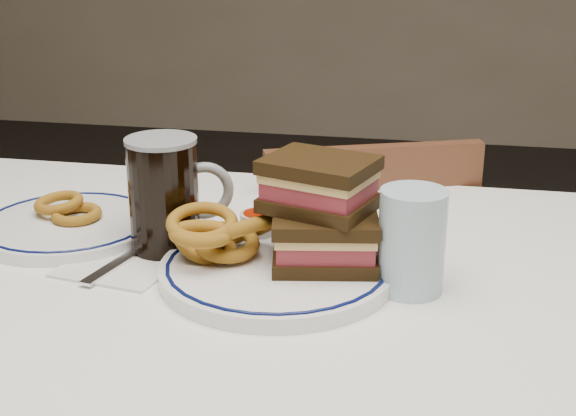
% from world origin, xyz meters
% --- Properties ---
extents(dining_table, '(1.27, 0.87, 0.75)m').
position_xyz_m(dining_table, '(0.00, 0.00, 0.64)').
color(dining_table, white).
rests_on(dining_table, floor).
extents(chair_far, '(0.49, 0.49, 0.82)m').
position_xyz_m(chair_far, '(0.07, 0.49, 0.45)').
color(chair_far, '#462416').
rests_on(chair_far, floor).
extents(main_plate, '(0.30, 0.30, 0.02)m').
position_xyz_m(main_plate, '(0.02, 0.00, 0.76)').
color(main_plate, white).
rests_on(main_plate, dining_table).
extents(reuben_sandwich, '(0.16, 0.15, 0.14)m').
position_xyz_m(reuben_sandwich, '(0.07, 0.02, 0.84)').
color(reuben_sandwich, black).
rests_on(reuben_sandwich, main_plate).
extents(onion_rings_main, '(0.15, 0.13, 0.09)m').
position_xyz_m(onion_rings_main, '(-0.06, 0.01, 0.80)').
color(onion_rings_main, brown).
rests_on(onion_rings_main, main_plate).
extents(ketchup_ramekin, '(0.05, 0.05, 0.03)m').
position_xyz_m(ketchup_ramekin, '(-0.03, 0.10, 0.79)').
color(ketchup_ramekin, silver).
rests_on(ketchup_ramekin, main_plate).
extents(beer_mug, '(0.14, 0.10, 0.16)m').
position_xyz_m(beer_mug, '(-0.15, 0.06, 0.83)').
color(beer_mug, black).
rests_on(beer_mug, dining_table).
extents(water_glass, '(0.08, 0.08, 0.13)m').
position_xyz_m(water_glass, '(0.19, 0.00, 0.82)').
color(water_glass, '#A8C7DA').
rests_on(water_glass, dining_table).
extents(far_plate, '(0.26, 0.26, 0.02)m').
position_xyz_m(far_plate, '(-0.32, 0.10, 0.76)').
color(far_plate, white).
rests_on(far_plate, dining_table).
extents(onion_rings_far, '(0.11, 0.09, 0.03)m').
position_xyz_m(onion_rings_far, '(-0.32, 0.12, 0.78)').
color(onion_rings_far, brown).
rests_on(onion_rings_far, far_plate).
extents(napkin_fork, '(0.16, 0.19, 0.01)m').
position_xyz_m(napkin_fork, '(-0.19, 0.01, 0.75)').
color(napkin_fork, silver).
rests_on(napkin_fork, dining_table).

